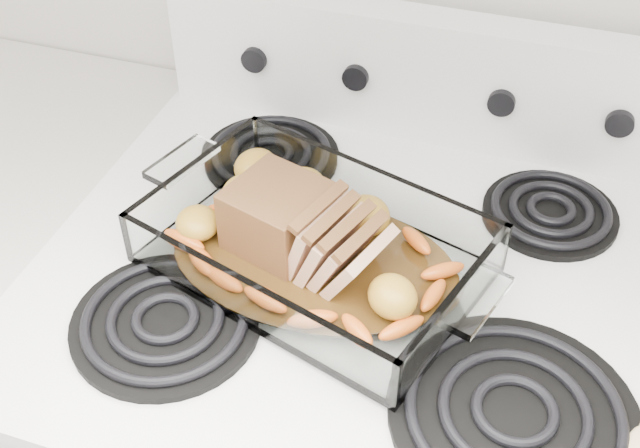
% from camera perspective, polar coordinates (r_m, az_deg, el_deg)
% --- Properties ---
extents(baking_dish, '(0.37, 0.24, 0.07)m').
position_cam_1_polar(baking_dish, '(0.93, -0.39, -2.10)').
color(baking_dish, white).
rests_on(baking_dish, electric_range).
extents(pork_roast, '(0.19, 0.10, 0.08)m').
position_cam_1_polar(pork_roast, '(0.92, -2.00, -0.45)').
color(pork_roast, brown).
rests_on(pork_roast, baking_dish).
extents(roast_vegetables, '(0.35, 0.19, 0.04)m').
position_cam_1_polar(roast_vegetables, '(0.95, 0.08, -0.26)').
color(roast_vegetables, '#CB5721').
rests_on(roast_vegetables, baking_dish).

